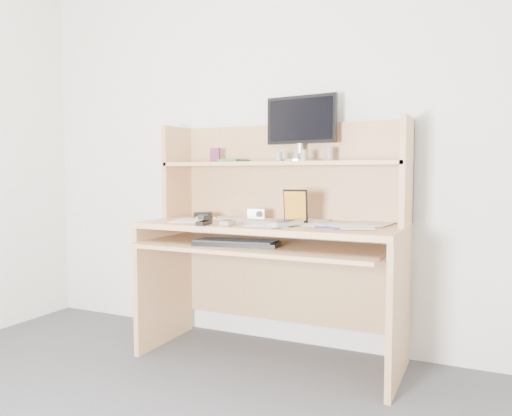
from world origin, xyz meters
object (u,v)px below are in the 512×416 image
at_px(desk, 276,232).
at_px(monitor, 301,127).
at_px(keyboard, 237,243).
at_px(tv_remote, 286,224).
at_px(game_case, 296,206).

relative_size(desk, monitor, 3.27).
height_order(desk, keyboard, desk).
bearing_deg(desk, tv_remote, -55.73).
bearing_deg(tv_remote, monitor, 118.93).
bearing_deg(tv_remote, desk, 144.15).
bearing_deg(game_case, tv_remote, -98.03).
relative_size(desk, keyboard, 3.09).
height_order(keyboard, monitor, monitor).
distance_m(keyboard, monitor, 0.77).
relative_size(keyboard, tv_remote, 2.20).
bearing_deg(keyboard, game_case, 33.37).
bearing_deg(tv_remote, keyboard, -144.34).
relative_size(tv_remote, monitor, 0.48).
height_order(tv_remote, game_case, game_case).
relative_size(tv_remote, game_case, 1.16).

